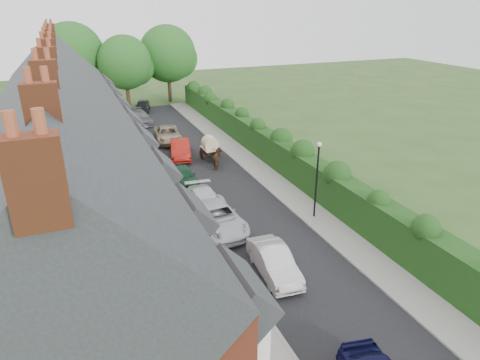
% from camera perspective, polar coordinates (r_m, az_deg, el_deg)
% --- Properties ---
extents(ground, '(140.00, 140.00, 0.00)m').
position_cam_1_polar(ground, '(23.85, 7.75, -10.58)').
color(ground, '#2D4C1E').
rests_on(ground, ground).
extents(road, '(6.00, 58.00, 0.02)m').
position_cam_1_polar(road, '(32.50, -2.52, -0.90)').
color(road, black).
rests_on(road, ground).
extents(pavement_hedge_side, '(2.20, 58.00, 0.12)m').
position_cam_1_polar(pavement_hedge_side, '(33.95, 4.00, 0.22)').
color(pavement_hedge_side, gray).
rests_on(pavement_hedge_side, ground).
extents(pavement_house_side, '(1.70, 58.00, 0.12)m').
position_cam_1_polar(pavement_house_side, '(31.53, -9.13, -1.86)').
color(pavement_house_side, gray).
rests_on(pavement_house_side, ground).
extents(kerb_hedge_side, '(0.18, 58.00, 0.13)m').
position_cam_1_polar(kerb_hedge_side, '(33.53, 2.39, -0.03)').
color(kerb_hedge_side, gray).
rests_on(kerb_hedge_side, ground).
extents(kerb_house_side, '(0.18, 58.00, 0.13)m').
position_cam_1_polar(kerb_house_side, '(31.69, -7.72, -1.63)').
color(kerb_house_side, gray).
rests_on(kerb_house_side, ground).
extents(hedge, '(2.10, 58.00, 2.85)m').
position_cam_1_polar(hedge, '(34.18, 6.80, 3.04)').
color(hedge, '#1B3C13').
rests_on(hedge, ground).
extents(terrace_row, '(9.05, 40.50, 11.50)m').
position_cam_1_polar(terrace_row, '(28.42, -22.07, 3.51)').
color(terrace_row, brown).
rests_on(terrace_row, ground).
extents(garden_wall_row, '(0.35, 40.35, 1.10)m').
position_cam_1_polar(garden_wall_row, '(30.29, -10.57, -2.18)').
color(garden_wall_row, brown).
rests_on(garden_wall_row, ground).
extents(lamppost, '(0.32, 0.32, 5.16)m').
position_cam_1_polar(lamppost, '(27.00, 10.27, 1.24)').
color(lamppost, black).
rests_on(lamppost, ground).
extents(tree_far_left, '(7.14, 6.80, 9.29)m').
position_cam_1_polar(tree_far_left, '(58.17, -14.76, 14.77)').
color(tree_far_left, '#332316').
rests_on(tree_far_left, ground).
extents(tree_far_right, '(7.98, 7.60, 10.31)m').
position_cam_1_polar(tree_far_right, '(61.14, -9.29, 16.12)').
color(tree_far_right, '#332316').
rests_on(tree_far_right, ground).
extents(tree_far_back, '(8.40, 8.00, 10.82)m').
position_cam_1_polar(tree_far_back, '(60.56, -21.02, 15.20)').
color(tree_far_back, '#332316').
rests_on(tree_far_back, ground).
extents(car_silver_a, '(1.85, 4.53, 1.46)m').
position_cam_1_polar(car_silver_a, '(22.29, 4.55, -10.80)').
color(car_silver_a, silver).
rests_on(car_silver_a, ground).
extents(car_silver_b, '(2.82, 5.77, 1.58)m').
position_cam_1_polar(car_silver_b, '(26.33, -3.13, -4.99)').
color(car_silver_b, silver).
rests_on(car_silver_b, ground).
extents(car_white, '(2.57, 5.38, 1.52)m').
position_cam_1_polar(car_white, '(28.03, -4.61, -3.30)').
color(car_white, silver).
rests_on(car_white, ground).
extents(car_green, '(1.95, 4.16, 1.38)m').
position_cam_1_polar(car_green, '(33.00, -7.56, 0.57)').
color(car_green, '#103720').
rests_on(car_green, ground).
extents(car_red, '(2.60, 5.03, 1.58)m').
position_cam_1_polar(car_red, '(38.85, -7.98, 4.14)').
color(car_red, maroon).
rests_on(car_red, ground).
extents(car_beige, '(2.93, 5.48, 1.46)m').
position_cam_1_polar(car_beige, '(43.61, -9.63, 6.02)').
color(car_beige, tan).
rests_on(car_beige, ground).
extents(car_grey, '(2.60, 5.24, 1.46)m').
position_cam_1_polar(car_grey, '(50.85, -13.21, 8.12)').
color(car_grey, '#585A5F').
rests_on(car_grey, ground).
extents(car_black, '(2.68, 4.54, 1.45)m').
position_cam_1_polar(car_black, '(56.76, -12.87, 9.63)').
color(car_black, black).
rests_on(car_black, ground).
extents(horse, '(1.37, 2.04, 1.58)m').
position_cam_1_polar(horse, '(36.03, -2.97, 2.84)').
color(horse, '#482B1A').
rests_on(horse, ground).
extents(horse_cart, '(1.38, 3.04, 2.19)m').
position_cam_1_polar(horse_cart, '(37.69, -4.00, 4.46)').
color(horse_cart, black).
rests_on(horse_cart, ground).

